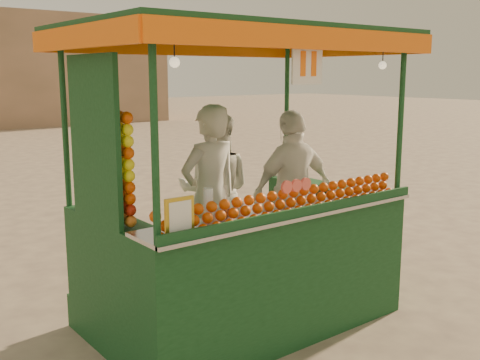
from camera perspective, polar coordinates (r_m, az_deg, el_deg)
ground at (r=5.62m, az=2.72°, el=-13.85°), size 90.00×90.00×0.00m
building_right at (r=29.72m, az=-17.92°, el=10.47°), size 9.00×6.00×5.00m
juice_cart at (r=5.21m, az=0.13°, el=-5.48°), size 2.99×1.94×2.72m
vendor_left at (r=5.38m, az=-3.04°, el=-1.64°), size 0.65×0.44×1.74m
vendor_middle at (r=5.90m, az=-2.51°, el=-1.11°), size 1.00×0.98×1.62m
vendor_right at (r=5.83m, az=5.34°, el=-1.12°), size 1.00×0.47×1.66m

